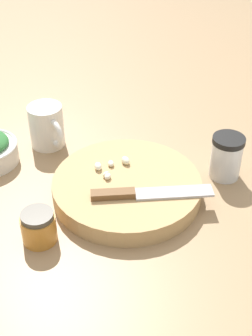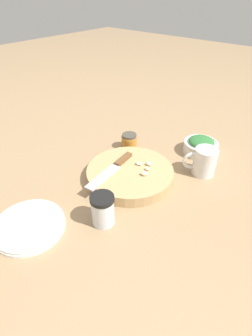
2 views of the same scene
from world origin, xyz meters
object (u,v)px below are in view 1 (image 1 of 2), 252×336
object	(u,v)px
honey_jar	(37,227)
garlic_cloves	(110,166)
chef_knife	(143,193)
spice_jar	(225,157)
cutting_board	(125,187)

from	to	relation	value
honey_jar	garlic_cloves	bearing A→B (deg)	54.69
chef_knife	spice_jar	world-z (taller)	spice_jar
spice_jar	honey_jar	world-z (taller)	spice_jar
cutting_board	chef_knife	bearing A→B (deg)	-51.97
garlic_cloves	spice_jar	xyz separation A→B (m)	(0.24, 0.04, 0.00)
cutting_board	spice_jar	bearing A→B (deg)	19.43
cutting_board	spice_jar	size ratio (longest dim) A/B	3.12
chef_knife	spice_jar	distance (m)	0.21
chef_knife	garlic_cloves	size ratio (longest dim) A/B	3.06
spice_jar	honey_jar	bearing A→B (deg)	-150.30
chef_knife	spice_jar	xyz separation A→B (m)	(0.17, 0.12, 0.01)
cutting_board	garlic_cloves	world-z (taller)	garlic_cloves
cutting_board	honey_jar	distance (m)	0.20
spice_jar	honey_jar	xyz separation A→B (m)	(-0.36, -0.20, -0.02)
chef_knife	spice_jar	size ratio (longest dim) A/B	2.47
chef_knife	garlic_cloves	world-z (taller)	garlic_cloves
spice_jar	honey_jar	size ratio (longest dim) A/B	1.52
garlic_cloves	honey_jar	bearing A→B (deg)	-125.31
cutting_board	chef_knife	xyz separation A→B (m)	(0.04, -0.05, 0.02)
cutting_board	chef_knife	distance (m)	0.06
honey_jar	chef_knife	bearing A→B (deg)	24.77
honey_jar	spice_jar	bearing A→B (deg)	29.70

